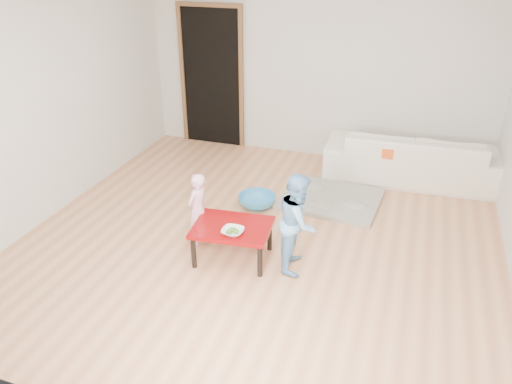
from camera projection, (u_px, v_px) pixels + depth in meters
The scene contains 13 objects.
floor at pixel (262, 237), 5.46m from camera, with size 5.00×5.00×0.01m, color #BD7C51.
back_wall at pixel (317, 68), 6.98m from camera, with size 5.00×0.02×2.60m, color silver.
left_wall at pixel (50, 100), 5.58m from camera, with size 0.02×5.00×2.60m, color silver.
doorway at pixel (212, 78), 7.55m from camera, with size 1.02×0.08×2.11m, color brown, non-canonical shape.
sofa at pixel (413, 156), 6.63m from camera, with size 2.27×0.89×0.66m, color silver.
cushion at pixel (377, 146), 6.49m from camera, with size 0.49×0.43×0.13m, color #EB5A1A.
red_table at pixel (233, 242), 5.02m from camera, with size 0.76×0.57×0.38m, color maroon, non-canonical shape.
bowl at pixel (233, 232), 4.79m from camera, with size 0.21×0.21×0.05m, color white.
broccoli at pixel (233, 231), 4.79m from camera, with size 0.12×0.12×0.06m, color #2D5919, non-canonical shape.
child_pink at pixel (198, 210), 5.17m from camera, with size 0.30×0.19×0.81m, color pink.
child_blue at pixel (298, 222), 4.77m from camera, with size 0.49×0.38×1.00m, color #5BABD4.
basin at pixel (257, 201), 6.06m from camera, with size 0.46×0.46×0.14m, color teal.
blanket at pixel (331, 199), 6.20m from camera, with size 1.17×0.98×0.06m, color #9C978A, non-canonical shape.
Camera 1 is at (1.42, -4.42, 2.93)m, focal length 35.00 mm.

